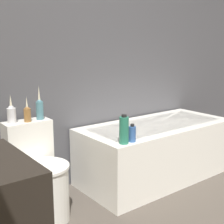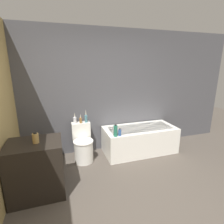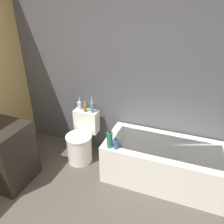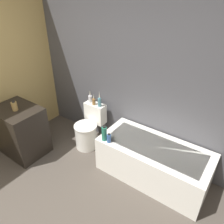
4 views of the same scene
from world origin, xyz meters
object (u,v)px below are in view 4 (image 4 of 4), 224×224
(vase_bronze, at_px, (100,101))
(shampoo_bottle_short, at_px, (109,138))
(shampoo_bottle_tall, at_px, (104,134))
(vase_silver, at_px, (94,101))
(toilet, at_px, (89,130))
(vase_gold, at_px, (90,98))
(bathtub, at_px, (153,161))
(soap_bottle_glass, at_px, (14,106))

(vase_bronze, height_order, shampoo_bottle_short, vase_bronze)
(shampoo_bottle_tall, bearing_deg, vase_silver, 140.39)
(toilet, xyz_separation_m, vase_gold, (-0.11, 0.21, 0.49))
(bathtub, bearing_deg, shampoo_bottle_short, -153.27)
(vase_silver, bearing_deg, soap_bottle_glass, -127.76)
(toilet, relative_size, soap_bottle_glass, 4.63)
(shampoo_bottle_tall, bearing_deg, bathtub, 23.51)
(vase_gold, height_order, shampoo_bottle_tall, vase_gold)
(bathtub, distance_m, vase_silver, 1.36)
(vase_gold, relative_size, shampoo_bottle_tall, 0.94)
(toilet, xyz_separation_m, vase_silver, (0.00, 0.17, 0.48))
(toilet, bearing_deg, soap_bottle_glass, -133.37)
(toilet, relative_size, vase_gold, 3.31)
(vase_silver, bearing_deg, bathtub, -8.97)
(shampoo_bottle_tall, distance_m, shampoo_bottle_short, 0.09)
(shampoo_bottle_short, bearing_deg, soap_bottle_glass, -161.32)
(bathtub, distance_m, vase_gold, 1.47)
(toilet, bearing_deg, vase_gold, 117.60)
(bathtub, xyz_separation_m, shampoo_bottle_short, (-0.57, -0.29, 0.34))
(bathtub, height_order, vase_silver, vase_silver)
(vase_silver, distance_m, shampoo_bottle_short, 0.84)
(vase_bronze, xyz_separation_m, shampoo_bottle_tall, (0.47, -0.50, -0.15))
(vase_bronze, bearing_deg, vase_silver, -173.21)
(vase_bronze, xyz_separation_m, shampoo_bottle_short, (0.56, -0.50, -0.20))
(vase_silver, bearing_deg, toilet, -90.00)
(soap_bottle_glass, bearing_deg, bathtub, 21.11)
(vase_silver, distance_m, vase_bronze, 0.11)
(vase_gold, distance_m, vase_bronze, 0.22)
(toilet, relative_size, vase_bronze, 2.65)
(soap_bottle_glass, height_order, vase_bronze, vase_bronze)
(toilet, bearing_deg, shampoo_bottle_short, -25.04)
(toilet, xyz_separation_m, soap_bottle_glass, (-0.75, -0.79, 0.59))
(bathtub, xyz_separation_m, vase_silver, (-1.24, 0.20, 0.51))
(soap_bottle_glass, xyz_separation_m, vase_bronze, (0.86, 0.98, -0.08))
(soap_bottle_glass, distance_m, vase_gold, 1.19)
(vase_bronze, bearing_deg, toilet, -120.79)
(toilet, distance_m, vase_gold, 0.55)
(vase_silver, relative_size, vase_bronze, 0.72)
(bathtub, bearing_deg, toilet, 178.96)
(bathtub, bearing_deg, vase_bronze, 169.51)
(toilet, distance_m, shampoo_bottle_short, 0.80)
(vase_silver, distance_m, shampoo_bottle_tall, 0.77)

